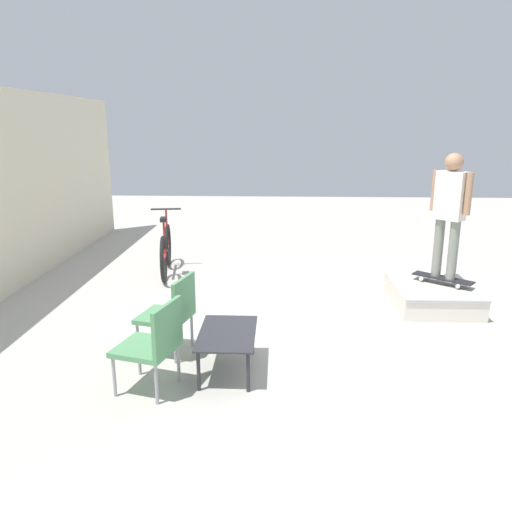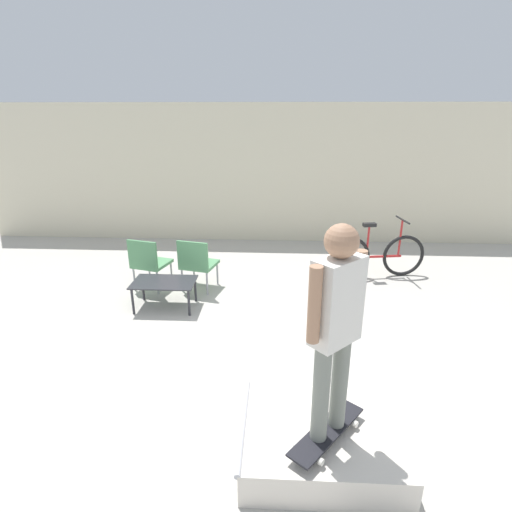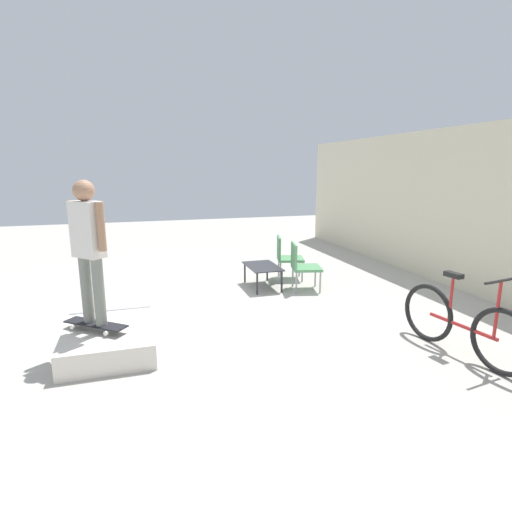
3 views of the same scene
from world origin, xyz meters
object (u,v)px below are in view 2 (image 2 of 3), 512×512
object	(u,v)px
coffee_table	(164,284)
bicycle	(376,255)
patio_chair_left	(149,261)
patio_chair_right	(197,262)
skateboard_on_ramp	(327,431)
person_skater	(336,319)
skate_ramp_box	(320,441)

from	to	relation	value
coffee_table	bicycle	world-z (taller)	bicycle
patio_chair_left	patio_chair_right	xyz separation A→B (m)	(0.80, -0.00, 0.00)
coffee_table	patio_chair_left	xyz separation A→B (m)	(-0.42, 0.64, 0.13)
skateboard_on_ramp	person_skater	distance (m)	1.02
coffee_table	patio_chair_right	world-z (taller)	patio_chair_right
skate_ramp_box	person_skater	size ratio (longest dim) A/B	0.79
skateboard_on_ramp	bicycle	distance (m)	4.42
bicycle	skate_ramp_box	bearing A→B (deg)	-117.01
bicycle	person_skater	bearing A→B (deg)	-116.11
skate_ramp_box	patio_chair_left	distance (m)	4.17
coffee_table	person_skater	bearing A→B (deg)	-53.33
bicycle	patio_chair_left	bearing A→B (deg)	-177.36
skate_ramp_box	coffee_table	xyz separation A→B (m)	(-2.07, 2.68, 0.23)
skateboard_on_ramp	patio_chair_left	distance (m)	4.28
coffee_table	bicycle	bearing A→B (deg)	22.02
person_skater	coffee_table	xyz separation A→B (m)	(-2.09, 2.81, -1.03)
skateboard_on_ramp	coffee_table	bearing A→B (deg)	75.75
bicycle	patio_chair_right	bearing A→B (deg)	-174.58
person_skater	coffee_table	bearing A→B (deg)	83.48
patio_chair_left	skateboard_on_ramp	bearing A→B (deg)	141.73
patio_chair_left	bicycle	size ratio (longest dim) A/B	0.51
skateboard_on_ramp	person_skater	size ratio (longest dim) A/B	0.45
patio_chair_left	patio_chair_right	bearing A→B (deg)	-164.39
skate_ramp_box	coffee_table	distance (m)	3.39
skate_ramp_box	coffee_table	size ratio (longest dim) A/B	1.46
skate_ramp_box	patio_chair_left	bearing A→B (deg)	126.90
skateboard_on_ramp	patio_chair_right	xyz separation A→B (m)	(-1.72, 3.46, 0.12)
skate_ramp_box	patio_chair_right	world-z (taller)	patio_chair_right
patio_chair_right	bicycle	world-z (taller)	bicycle
coffee_table	patio_chair_left	world-z (taller)	patio_chair_left
skate_ramp_box	coffee_table	bearing A→B (deg)	127.71
skateboard_on_ramp	bicycle	bearing A→B (deg)	21.29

